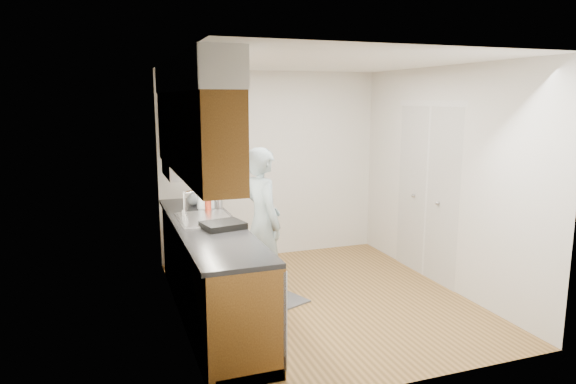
% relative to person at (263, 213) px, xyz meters
% --- Properties ---
extents(floor, '(3.50, 3.50, 0.00)m').
position_rel_person_xyz_m(floor, '(0.56, -0.30, -0.94)').
color(floor, olive).
rests_on(floor, ground).
extents(ceiling, '(3.50, 3.50, 0.00)m').
position_rel_person_xyz_m(ceiling, '(0.56, -0.30, 1.56)').
color(ceiling, white).
rests_on(ceiling, wall_left).
extents(wall_left, '(0.02, 3.50, 2.50)m').
position_rel_person_xyz_m(wall_left, '(-0.94, -0.30, 0.31)').
color(wall_left, silver).
rests_on(wall_left, floor).
extents(wall_right, '(0.02, 3.50, 2.50)m').
position_rel_person_xyz_m(wall_right, '(2.06, -0.30, 0.31)').
color(wall_right, silver).
rests_on(wall_right, floor).
extents(wall_back, '(3.00, 0.02, 2.50)m').
position_rel_person_xyz_m(wall_back, '(0.56, 1.45, 0.31)').
color(wall_back, silver).
rests_on(wall_back, floor).
extents(counter, '(0.64, 2.80, 1.30)m').
position_rel_person_xyz_m(counter, '(-0.64, -0.30, -0.45)').
color(counter, brown).
rests_on(counter, floor).
extents(upper_cabinets, '(0.47, 2.80, 1.21)m').
position_rel_person_xyz_m(upper_cabinets, '(-0.77, -0.25, 1.01)').
color(upper_cabinets, brown).
rests_on(upper_cabinets, wall_left).
extents(closet_door, '(0.02, 1.22, 2.05)m').
position_rel_person_xyz_m(closet_door, '(2.05, 0.00, 0.09)').
color(closet_door, silver).
rests_on(closet_door, wall_right).
extents(floor_mat, '(0.86, 1.07, 0.02)m').
position_rel_person_xyz_m(floor_mat, '(0.00, 0.00, -0.93)').
color(floor_mat, '#555557').
rests_on(floor_mat, floor).
extents(person, '(0.52, 0.71, 1.84)m').
position_rel_person_xyz_m(person, '(0.00, 0.00, 0.00)').
color(person, '#8FA6AE').
rests_on(person, floor_mat).
extents(soap_bottle_a, '(0.14, 0.14, 0.30)m').
position_rel_person_xyz_m(soap_bottle_a, '(-0.59, 0.33, 0.15)').
color(soap_bottle_a, silver).
rests_on(soap_bottle_a, counter).
extents(soap_bottle_b, '(0.10, 0.10, 0.21)m').
position_rel_person_xyz_m(soap_bottle_b, '(-0.49, 0.43, 0.11)').
color(soap_bottle_b, silver).
rests_on(soap_bottle_b, counter).
extents(soap_bottle_c, '(0.19, 0.19, 0.18)m').
position_rel_person_xyz_m(soap_bottle_c, '(-0.63, 0.66, 0.09)').
color(soap_bottle_c, silver).
rests_on(soap_bottle_c, counter).
extents(soda_can, '(0.09, 0.09, 0.13)m').
position_rel_person_xyz_m(soda_can, '(-0.54, 0.26, 0.07)').
color(soda_can, red).
rests_on(soda_can, counter).
extents(steel_can, '(0.08, 0.08, 0.11)m').
position_rel_person_xyz_m(steel_can, '(-0.39, 0.35, 0.06)').
color(steel_can, '#A5A5AA').
rests_on(steel_can, counter).
extents(dish_rack, '(0.42, 0.38, 0.06)m').
position_rel_person_xyz_m(dish_rack, '(-0.55, -0.51, 0.03)').
color(dish_rack, black).
rests_on(dish_rack, counter).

